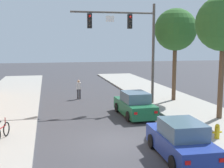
{
  "coord_description": "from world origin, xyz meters",
  "views": [
    {
      "loc": [
        -3.34,
        -13.4,
        4.77
      ],
      "look_at": [
        0.95,
        6.05,
        2.0
      ],
      "focal_mm": 47.59,
      "sensor_mm": 36.0,
      "label": 1
    }
  ],
  "objects_px": {
    "traffic_signal_mast": "(131,35)",
    "car_following_blue": "(181,141)",
    "car_lead_green": "(135,105)",
    "pedestrian_crossing_road": "(79,89)",
    "street_tree_second": "(175,30)",
    "street_tree_nearest": "(224,24)",
    "bicycle_leaning": "(2,132)",
    "fire_hydrant": "(217,131)"
  },
  "relations": [
    {
      "from": "traffic_signal_mast",
      "to": "car_lead_green",
      "type": "xyz_separation_m",
      "value": [
        -0.61,
        -3.13,
        -4.61
      ]
    },
    {
      "from": "street_tree_nearest",
      "to": "street_tree_second",
      "type": "relative_size",
      "value": 1.02
    },
    {
      "from": "bicycle_leaning",
      "to": "fire_hydrant",
      "type": "height_order",
      "value": "bicycle_leaning"
    },
    {
      "from": "car_following_blue",
      "to": "bicycle_leaning",
      "type": "height_order",
      "value": "car_following_blue"
    },
    {
      "from": "car_following_blue",
      "to": "fire_hydrant",
      "type": "relative_size",
      "value": 5.97
    },
    {
      "from": "traffic_signal_mast",
      "to": "street_tree_second",
      "type": "relative_size",
      "value": 1.02
    },
    {
      "from": "bicycle_leaning",
      "to": "street_tree_second",
      "type": "relative_size",
      "value": 0.23
    },
    {
      "from": "car_following_blue",
      "to": "bicycle_leaning",
      "type": "distance_m",
      "value": 8.38
    },
    {
      "from": "car_following_blue",
      "to": "bicycle_leaning",
      "type": "bearing_deg",
      "value": 154.32
    },
    {
      "from": "fire_hydrant",
      "to": "street_tree_nearest",
      "type": "distance_m",
      "value": 6.85
    },
    {
      "from": "traffic_signal_mast",
      "to": "street_tree_nearest",
      "type": "distance_m",
      "value": 6.82
    },
    {
      "from": "car_lead_green",
      "to": "bicycle_leaning",
      "type": "relative_size",
      "value": 2.5
    },
    {
      "from": "traffic_signal_mast",
      "to": "fire_hydrant",
      "type": "distance_m",
      "value": 10.28
    },
    {
      "from": "car_following_blue",
      "to": "street_tree_second",
      "type": "height_order",
      "value": "street_tree_second"
    },
    {
      "from": "pedestrian_crossing_road",
      "to": "street_tree_nearest",
      "type": "xyz_separation_m",
      "value": [
        7.74,
        -8.89,
        4.98
      ]
    },
    {
      "from": "traffic_signal_mast",
      "to": "street_tree_nearest",
      "type": "height_order",
      "value": "traffic_signal_mast"
    },
    {
      "from": "bicycle_leaning",
      "to": "street_tree_second",
      "type": "distance_m",
      "value": 15.32
    },
    {
      "from": "street_tree_second",
      "to": "street_tree_nearest",
      "type": "bearing_deg",
      "value": -87.11
    },
    {
      "from": "pedestrian_crossing_road",
      "to": "street_tree_second",
      "type": "bearing_deg",
      "value": -20.53
    },
    {
      "from": "traffic_signal_mast",
      "to": "pedestrian_crossing_road",
      "type": "relative_size",
      "value": 4.57
    },
    {
      "from": "bicycle_leaning",
      "to": "car_following_blue",
      "type": "bearing_deg",
      "value": -25.68
    },
    {
      "from": "street_tree_nearest",
      "to": "car_following_blue",
      "type": "bearing_deg",
      "value": -134.45
    },
    {
      "from": "traffic_signal_mast",
      "to": "car_following_blue",
      "type": "distance_m",
      "value": 11.46
    },
    {
      "from": "street_tree_nearest",
      "to": "traffic_signal_mast",
      "type": "bearing_deg",
      "value": 127.97
    },
    {
      "from": "bicycle_leaning",
      "to": "street_tree_nearest",
      "type": "relative_size",
      "value": 0.23
    },
    {
      "from": "street_tree_nearest",
      "to": "street_tree_second",
      "type": "distance_m",
      "value": 6.12
    },
    {
      "from": "traffic_signal_mast",
      "to": "pedestrian_crossing_road",
      "type": "xyz_separation_m",
      "value": [
        -3.56,
        3.53,
        -4.42
      ]
    },
    {
      "from": "bicycle_leaning",
      "to": "fire_hydrant",
      "type": "bearing_deg",
      "value": -11.43
    },
    {
      "from": "bicycle_leaning",
      "to": "street_tree_second",
      "type": "xyz_separation_m",
      "value": [
        12.24,
        7.58,
        5.23
      ]
    },
    {
      "from": "car_following_blue",
      "to": "street_tree_nearest",
      "type": "distance_m",
      "value": 8.82
    },
    {
      "from": "traffic_signal_mast",
      "to": "pedestrian_crossing_road",
      "type": "height_order",
      "value": "traffic_signal_mast"
    },
    {
      "from": "pedestrian_crossing_road",
      "to": "fire_hydrant",
      "type": "bearing_deg",
      "value": -66.5
    },
    {
      "from": "traffic_signal_mast",
      "to": "car_following_blue",
      "type": "xyz_separation_m",
      "value": [
        -0.82,
        -10.46,
        -4.61
      ]
    },
    {
      "from": "street_tree_second",
      "to": "pedestrian_crossing_road",
      "type": "bearing_deg",
      "value": 159.47
    },
    {
      "from": "car_lead_green",
      "to": "street_tree_nearest",
      "type": "xyz_separation_m",
      "value": [
        4.8,
        -2.23,
        5.17
      ]
    },
    {
      "from": "traffic_signal_mast",
      "to": "street_tree_nearest",
      "type": "xyz_separation_m",
      "value": [
        4.18,
        -5.36,
        0.56
      ]
    },
    {
      "from": "bicycle_leaning",
      "to": "fire_hydrant",
      "type": "relative_size",
      "value": 2.39
    },
    {
      "from": "car_lead_green",
      "to": "pedestrian_crossing_road",
      "type": "height_order",
      "value": "pedestrian_crossing_road"
    },
    {
      "from": "traffic_signal_mast",
      "to": "car_following_blue",
      "type": "bearing_deg",
      "value": -94.48
    },
    {
      "from": "car_following_blue",
      "to": "street_tree_second",
      "type": "bearing_deg",
      "value": 67.28
    },
    {
      "from": "pedestrian_crossing_road",
      "to": "street_tree_nearest",
      "type": "height_order",
      "value": "street_tree_nearest"
    },
    {
      "from": "bicycle_leaning",
      "to": "street_tree_second",
      "type": "bearing_deg",
      "value": 31.75
    }
  ]
}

